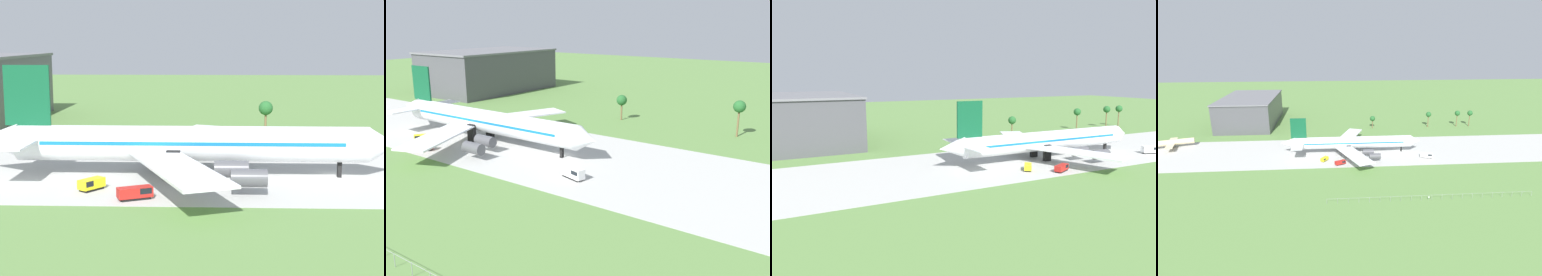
# 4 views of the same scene
# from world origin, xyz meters

# --- Properties ---
(ground_plane) EXTENTS (600.00, 600.00, 0.00)m
(ground_plane) POSITION_xyz_m (0.00, 0.00, 0.00)
(ground_plane) COLOR #5B8442
(taxiway_strip) EXTENTS (320.00, 44.00, 0.02)m
(taxiway_strip) POSITION_xyz_m (0.00, 0.00, 0.01)
(taxiway_strip) COLOR #B2B2AD
(taxiway_strip) RESTS_ON ground_plane
(jet_airliner) EXTENTS (74.96, 59.36, 19.68)m
(jet_airliner) POSITION_xyz_m (-26.52, -2.15, 5.82)
(jet_airliner) COLOR white
(jet_airliner) RESTS_ON ground_plane
(regional_aircraft) EXTENTS (23.54, 21.47, 9.31)m
(regional_aircraft) POSITION_xyz_m (-127.57, 13.24, 3.06)
(regional_aircraft) COLOR beige
(regional_aircraft) RESTS_ON ground_plane
(baggage_tug) EXTENTS (4.21, 4.72, 1.91)m
(baggage_tug) POSITION_xyz_m (-41.17, -12.95, 1.05)
(baggage_tug) COLOR black
(baggage_tug) RESTS_ON ground_plane
(fuel_truck) EXTENTS (6.37, 3.45, 2.62)m
(fuel_truck) POSITION_xyz_m (11.91, -12.54, 1.41)
(fuel_truck) COLOR black
(fuel_truck) RESTS_ON ground_plane
(catering_van) EXTENTS (5.68, 4.03, 1.96)m
(catering_van) POSITION_xyz_m (-33.10, -18.03, 1.08)
(catering_van) COLOR black
(catering_van) RESTS_ON ground_plane
(perimeter_fence) EXTENTS (80.10, 0.10, 2.10)m
(perimeter_fence) POSITION_xyz_m (0.00, -55.00, 1.45)
(perimeter_fence) COLOR gray
(perimeter_fence) RESTS_ON ground_plane
(no_stopping_sign) EXTENTS (0.44, 0.08, 1.68)m
(no_stopping_sign) POSITION_xyz_m (-1.27, -55.31, 1.05)
(no_stopping_sign) COLOR gray
(no_stopping_sign) RESTS_ON ground_plane
(terminal_building) EXTENTS (36.72, 61.20, 19.62)m
(terminal_building) POSITION_xyz_m (-94.29, 63.95, 9.83)
(terminal_building) COLOR #47474C
(terminal_building) RESTS_ON ground_plane
(palm_tree_row) EXTENTS (72.57, 3.60, 11.38)m
(palm_tree_row) POSITION_xyz_m (33.99, 43.95, 8.54)
(palm_tree_row) COLOR brown
(palm_tree_row) RESTS_ON ground_plane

